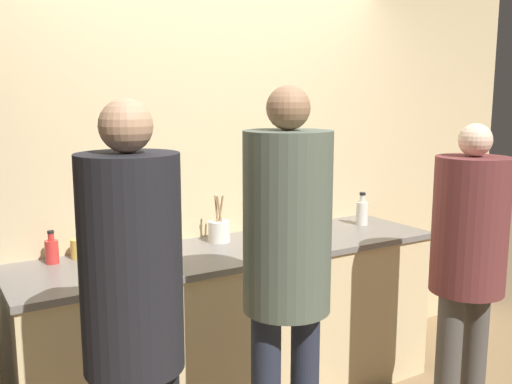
# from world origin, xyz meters

# --- Properties ---
(wall_back) EXTENTS (5.20, 0.06, 2.60)m
(wall_back) POSITION_xyz_m (0.00, 0.73, 1.30)
(wall_back) COLOR #D6BC8C
(wall_back) RESTS_ON ground_plane
(counter) EXTENTS (2.48, 0.71, 0.94)m
(counter) POSITION_xyz_m (0.00, 0.39, 0.47)
(counter) COLOR beige
(counter) RESTS_ON ground_plane
(person_left) EXTENTS (0.35, 0.35, 1.79)m
(person_left) POSITION_xyz_m (-0.92, -0.56, 1.07)
(person_left) COLOR black
(person_left) RESTS_ON ground_plane
(person_center) EXTENTS (0.38, 0.38, 1.84)m
(person_center) POSITION_xyz_m (-0.19, -0.43, 1.12)
(person_center) COLOR #232838
(person_center) RESTS_ON ground_plane
(person_right) EXTENTS (0.37, 0.37, 1.66)m
(person_right) POSITION_xyz_m (0.87, -0.51, 1.01)
(person_right) COLOR #4C4742
(person_right) RESTS_ON ground_plane
(fruit_bowl) EXTENTS (0.33, 0.33, 0.12)m
(fruit_bowl) POSITION_xyz_m (0.41, 0.33, 0.98)
(fruit_bowl) COLOR beige
(fruit_bowl) RESTS_ON counter
(utensil_crock) EXTENTS (0.13, 0.13, 0.28)m
(utensil_crock) POSITION_xyz_m (-0.02, 0.54, 1.01)
(utensil_crock) COLOR silver
(utensil_crock) RESTS_ON counter
(bottle_green) EXTENTS (0.07, 0.07, 0.14)m
(bottle_green) POSITION_xyz_m (-0.62, 0.45, 1.00)
(bottle_green) COLOR #236033
(bottle_green) RESTS_ON counter
(bottle_red) EXTENTS (0.07, 0.07, 0.17)m
(bottle_red) POSITION_xyz_m (-0.96, 0.58, 1.01)
(bottle_red) COLOR red
(bottle_red) RESTS_ON counter
(bottle_clear) EXTENTS (0.08, 0.08, 0.22)m
(bottle_clear) POSITION_xyz_m (1.00, 0.44, 1.03)
(bottle_clear) COLOR silver
(bottle_clear) RESTS_ON counter
(cup_yellow) EXTENTS (0.08, 0.08, 0.10)m
(cup_yellow) POSITION_xyz_m (-0.82, 0.61, 1.00)
(cup_yellow) COLOR gold
(cup_yellow) RESTS_ON counter
(potted_plant) EXTENTS (0.13, 0.13, 0.21)m
(potted_plant) POSITION_xyz_m (0.63, 0.55, 1.06)
(potted_plant) COLOR beige
(potted_plant) RESTS_ON counter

